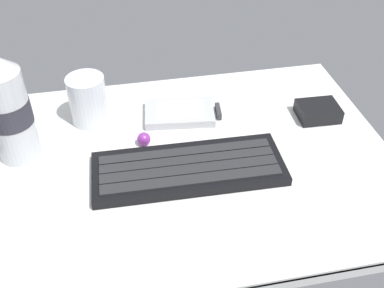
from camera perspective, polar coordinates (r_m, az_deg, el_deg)
ground_plane at (r=72.80cm, az=0.04°, el=-2.53°), size 64.00×48.00×2.80cm
keyboard at (r=69.47cm, az=-0.43°, el=-3.03°), size 29.28×11.76×1.70cm
handheld_device at (r=80.77cm, az=-1.12°, el=3.94°), size 13.38×8.95×1.50cm
juice_cup at (r=79.92cm, az=-12.81°, el=5.18°), size 6.40×6.40×8.50cm
water_bottle at (r=72.96cm, az=-22.06°, el=4.23°), size 6.73×6.73×20.80cm
charger_block at (r=83.26cm, az=15.42°, el=3.96°), size 7.20×5.85×2.40cm
trackball_mouse at (r=74.72cm, az=-6.02°, el=0.62°), size 2.20×2.20×2.20cm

